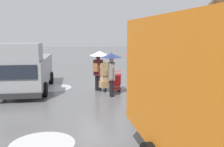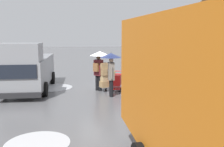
% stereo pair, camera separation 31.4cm
% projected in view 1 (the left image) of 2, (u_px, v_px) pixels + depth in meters
% --- Properties ---
extents(ground_plane, '(90.00, 90.00, 0.00)m').
position_uv_depth(ground_plane, '(102.00, 90.00, 13.93)').
color(ground_plane, '#5B5B5E').
extents(slush_patch_near_cluster, '(1.82, 1.82, 0.01)m').
position_uv_depth(slush_patch_near_cluster, '(42.00, 144.00, 7.11)').
color(slush_patch_near_cluster, silver).
rests_on(slush_patch_near_cluster, ground).
extents(slush_patch_under_van, '(2.13, 2.13, 0.01)m').
position_uv_depth(slush_patch_under_van, '(52.00, 88.00, 14.44)').
color(slush_patch_under_van, '#ADAFB5').
rests_on(slush_patch_under_van, ground).
extents(cargo_van_parked_right, '(2.26, 5.37, 2.60)m').
position_uv_depth(cargo_van_parked_right, '(28.00, 69.00, 13.42)').
color(cargo_van_parked_right, gray).
rests_on(cargo_van_parked_right, ground).
extents(shopping_cart_vendor, '(0.74, 0.93, 1.04)m').
position_uv_depth(shopping_cart_vendor, '(116.00, 80.00, 13.62)').
color(shopping_cart_vendor, red).
rests_on(shopping_cart_vendor, ground).
extents(hand_dolly_boxes, '(0.72, 0.84, 1.50)m').
position_uv_depth(hand_dolly_boxes, '(104.00, 75.00, 13.49)').
color(hand_dolly_boxes, '#515156').
rests_on(hand_dolly_boxes, ground).
extents(pedestrian_pink_side, '(1.04, 1.04, 2.15)m').
position_uv_depth(pedestrian_pink_side, '(111.00, 64.00, 12.31)').
color(pedestrian_pink_side, black).
rests_on(pedestrian_pink_side, ground).
extents(pedestrian_black_side, '(1.04, 1.04, 2.15)m').
position_uv_depth(pedestrian_black_side, '(146.00, 62.00, 13.23)').
color(pedestrian_black_side, black).
rests_on(pedestrian_black_side, ground).
extents(pedestrian_white_side, '(1.04, 1.04, 2.15)m').
position_uv_depth(pedestrian_white_side, '(99.00, 62.00, 13.45)').
color(pedestrian_white_side, black).
rests_on(pedestrian_white_side, ground).
extents(pedestrian_far_side, '(1.04, 1.04, 2.15)m').
position_uv_depth(pedestrian_far_side, '(135.00, 60.00, 14.01)').
color(pedestrian_far_side, black).
rests_on(pedestrian_far_side, ground).
extents(bare_tree_far, '(1.32, 1.25, 4.28)m').
position_uv_depth(bare_tree_far, '(216.00, 92.00, 4.31)').
color(bare_tree_far, '#423323').
rests_on(bare_tree_far, ground).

